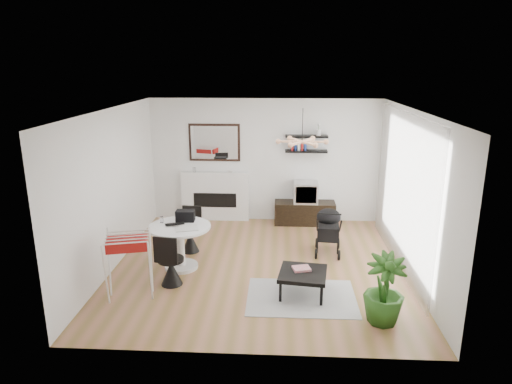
# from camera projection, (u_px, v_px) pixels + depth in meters

# --- Properties ---
(floor) EXTENTS (5.00, 5.00, 0.00)m
(floor) POSITION_uv_depth(u_px,v_px,m) (259.00, 266.00, 7.95)
(floor) COLOR olive
(floor) RESTS_ON ground
(ceiling) EXTENTS (5.00, 5.00, 0.00)m
(ceiling) POSITION_uv_depth(u_px,v_px,m) (260.00, 110.00, 7.22)
(ceiling) COLOR white
(ceiling) RESTS_ON wall_back
(wall_back) EXTENTS (5.00, 0.00, 5.00)m
(wall_back) POSITION_uv_depth(u_px,v_px,m) (265.00, 161.00, 9.99)
(wall_back) COLOR white
(wall_back) RESTS_ON floor
(wall_left) EXTENTS (0.00, 5.00, 5.00)m
(wall_left) POSITION_uv_depth(u_px,v_px,m) (112.00, 190.00, 7.72)
(wall_left) COLOR white
(wall_left) RESTS_ON floor
(wall_right) EXTENTS (0.00, 5.00, 5.00)m
(wall_right) POSITION_uv_depth(u_px,v_px,m) (412.00, 194.00, 7.45)
(wall_right) COLOR white
(wall_right) RESTS_ON floor
(sheer_curtain) EXTENTS (0.04, 3.60, 2.60)m
(sheer_curtain) POSITION_uv_depth(u_px,v_px,m) (403.00, 191.00, 7.65)
(sheer_curtain) COLOR white
(sheer_curtain) RESTS_ON wall_right
(fireplace) EXTENTS (1.50, 0.17, 2.16)m
(fireplace) POSITION_uv_depth(u_px,v_px,m) (215.00, 190.00, 10.15)
(fireplace) COLOR white
(fireplace) RESTS_ON floor
(shelf_lower) EXTENTS (0.90, 0.25, 0.04)m
(shelf_lower) POSITION_uv_depth(u_px,v_px,m) (306.00, 151.00, 9.75)
(shelf_lower) COLOR black
(shelf_lower) RESTS_ON wall_back
(shelf_upper) EXTENTS (0.90, 0.25, 0.04)m
(shelf_upper) POSITION_uv_depth(u_px,v_px,m) (307.00, 136.00, 9.66)
(shelf_upper) COLOR black
(shelf_upper) RESTS_ON wall_back
(pendant_lamp) EXTENTS (0.90, 0.90, 0.10)m
(pendant_lamp) POSITION_uv_depth(u_px,v_px,m) (302.00, 142.00, 7.62)
(pendant_lamp) COLOR #E4A377
(pendant_lamp) RESTS_ON ceiling
(tv_console) EXTENTS (1.31, 0.46, 0.49)m
(tv_console) POSITION_uv_depth(u_px,v_px,m) (305.00, 213.00, 10.01)
(tv_console) COLOR black
(tv_console) RESTS_ON floor
(crt_tv) EXTENTS (0.52, 0.45, 0.45)m
(crt_tv) POSITION_uv_depth(u_px,v_px,m) (306.00, 192.00, 9.88)
(crt_tv) COLOR silver
(crt_tv) RESTS_ON tv_console
(dining_table) EXTENTS (1.06, 1.06, 0.77)m
(dining_table) POSITION_uv_depth(u_px,v_px,m) (180.00, 240.00, 7.76)
(dining_table) COLOR white
(dining_table) RESTS_ON floor
(laptop) EXTENTS (0.38, 0.31, 0.03)m
(laptop) POSITION_uv_depth(u_px,v_px,m) (175.00, 225.00, 7.67)
(laptop) COLOR black
(laptop) RESTS_ON dining_table
(black_bag) EXTENTS (0.32, 0.20, 0.19)m
(black_bag) POSITION_uv_depth(u_px,v_px,m) (185.00, 216.00, 7.90)
(black_bag) COLOR black
(black_bag) RESTS_ON dining_table
(newspaper) EXTENTS (0.44, 0.40, 0.01)m
(newspaper) POSITION_uv_depth(u_px,v_px,m) (187.00, 228.00, 7.56)
(newspaper) COLOR white
(newspaper) RESTS_ON dining_table
(drinking_glass) EXTENTS (0.06, 0.06, 0.10)m
(drinking_glass) POSITION_uv_depth(u_px,v_px,m) (162.00, 220.00, 7.83)
(drinking_glass) COLOR white
(drinking_glass) RESTS_ON dining_table
(chair_far) EXTENTS (0.40, 0.42, 0.84)m
(chair_far) POSITION_uv_depth(u_px,v_px,m) (190.00, 238.00, 8.53)
(chair_far) COLOR black
(chair_far) RESTS_ON floor
(chair_near) EXTENTS (0.43, 0.44, 0.87)m
(chair_near) POSITION_uv_depth(u_px,v_px,m) (171.00, 269.00, 7.22)
(chair_near) COLOR black
(chair_near) RESTS_ON floor
(drying_rack) EXTENTS (0.80, 0.77, 1.00)m
(drying_rack) POSITION_uv_depth(u_px,v_px,m) (129.00, 265.00, 6.76)
(drying_rack) COLOR white
(drying_rack) RESTS_ON floor
(stroller) EXTENTS (0.52, 0.78, 0.92)m
(stroller) POSITION_uv_depth(u_px,v_px,m) (328.00, 232.00, 8.44)
(stroller) COLOR black
(stroller) RESTS_ON floor
(rug) EXTENTS (1.63, 1.18, 0.01)m
(rug) POSITION_uv_depth(u_px,v_px,m) (301.00, 297.00, 6.89)
(rug) COLOR #949494
(rug) RESTS_ON floor
(coffee_table) EXTENTS (0.79, 0.79, 0.36)m
(coffee_table) POSITION_uv_depth(u_px,v_px,m) (303.00, 274.00, 6.91)
(coffee_table) COLOR black
(coffee_table) RESTS_ON rug
(magazines) EXTENTS (0.30, 0.26, 0.04)m
(magazines) POSITION_uv_depth(u_px,v_px,m) (301.00, 269.00, 6.96)
(magazines) COLOR #CF333F
(magazines) RESTS_ON coffee_table
(potted_plant) EXTENTS (0.55, 0.55, 0.98)m
(potted_plant) POSITION_uv_depth(u_px,v_px,m) (384.00, 289.00, 6.12)
(potted_plant) COLOR #245317
(potted_plant) RESTS_ON floor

